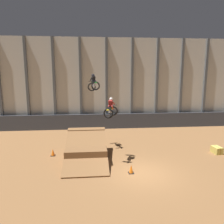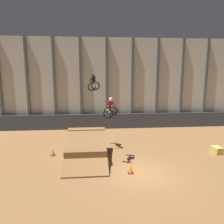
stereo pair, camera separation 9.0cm
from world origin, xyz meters
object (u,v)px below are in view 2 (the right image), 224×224
(traffic_cone_near_ramp, at_px, (131,169))
(dirt_ramp, at_px, (86,149))
(rider_bike_left_air, at_px, (93,84))
(rider_bike_right_air, at_px, (111,109))
(hay_bale_trackside, at_px, (217,150))
(traffic_cone_arena_edge, at_px, (53,152))

(traffic_cone_near_ramp, bearing_deg, dirt_ramp, 133.81)
(rider_bike_left_air, relative_size, traffic_cone_near_ramp, 3.09)
(rider_bike_right_air, height_order, hay_bale_trackside, rider_bike_right_air)
(traffic_cone_near_ramp, height_order, hay_bale_trackside, traffic_cone_near_ramp)
(dirt_ramp, xyz_separation_m, hay_bale_trackside, (10.75, -0.20, -0.41))
(hay_bale_trackside, bearing_deg, rider_bike_left_air, 166.94)
(dirt_ramp, bearing_deg, traffic_cone_arena_edge, 169.63)
(dirt_ramp, height_order, traffic_cone_near_ramp, dirt_ramp)
(dirt_ramp, distance_m, traffic_cone_arena_edge, 2.78)
(rider_bike_right_air, xyz_separation_m, traffic_cone_near_ramp, (1.16, -2.21, -3.71))
(rider_bike_right_air, xyz_separation_m, traffic_cone_arena_edge, (-4.56, 1.43, -3.71))
(hay_bale_trackside, bearing_deg, rider_bike_right_air, -175.27)
(traffic_cone_near_ramp, distance_m, hay_bale_trackside, 8.27)
(traffic_cone_near_ramp, xyz_separation_m, traffic_cone_arena_edge, (-5.72, 3.64, 0.00))
(rider_bike_left_air, xyz_separation_m, traffic_cone_arena_edge, (-3.36, -1.64, -5.39))
(dirt_ramp, bearing_deg, rider_bike_left_air, 73.02)
(dirt_ramp, bearing_deg, traffic_cone_near_ramp, -46.19)
(rider_bike_right_air, relative_size, hay_bale_trackside, 1.88)
(traffic_cone_arena_edge, bearing_deg, rider_bike_left_air, 26.09)
(rider_bike_left_air, xyz_separation_m, hay_bale_trackside, (10.10, -2.34, -5.39))
(rider_bike_left_air, bearing_deg, dirt_ramp, -120.23)
(dirt_ramp, distance_m, traffic_cone_near_ramp, 4.38)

